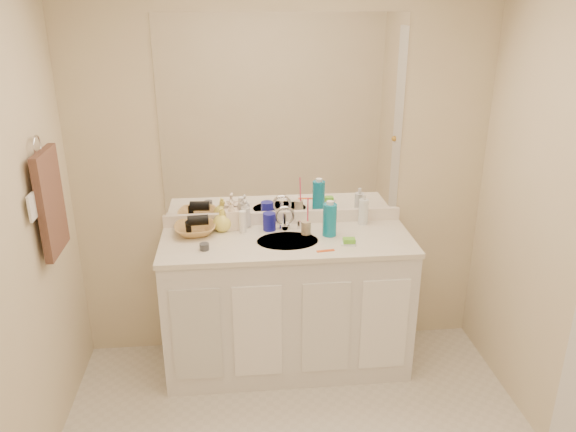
{
  "coord_description": "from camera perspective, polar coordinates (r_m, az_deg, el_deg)",
  "views": [
    {
      "loc": [
        -0.3,
        -2.05,
        2.24
      ],
      "look_at": [
        0.0,
        0.97,
        1.05
      ],
      "focal_mm": 35.0,
      "sensor_mm": 36.0,
      "label": 1
    }
  ],
  "objects": [
    {
      "name": "soap_bottle_cream",
      "position": [
        3.51,
        -5.75,
        0.11
      ],
      "size": [
        0.1,
        0.1,
        0.19
      ],
      "primitive_type": "imported",
      "rotation": [
        0.0,
        0.0,
        0.17
      ],
      "color": "#FCE6CD",
      "rests_on": "countertop"
    },
    {
      "name": "tan_cup",
      "position": [
        3.43,
        1.84,
        -1.2
      ],
      "size": [
        0.06,
        0.06,
        0.08
      ],
      "primitive_type": "cylinder",
      "rotation": [
        0.0,
        0.0,
        0.08
      ],
      "color": "tan",
      "rests_on": "countertop"
    },
    {
      "name": "clear_pump_bottle",
      "position": [
        3.6,
        7.67,
        0.42
      ],
      "size": [
        0.07,
        0.07,
        0.16
      ],
      "primitive_type": "cylinder",
      "rotation": [
        0.0,
        0.0,
        0.2
      ],
      "color": "white",
      "rests_on": "countertop"
    },
    {
      "name": "hair_dryer",
      "position": [
        3.46,
        -9.14,
        -0.43
      ],
      "size": [
        0.13,
        0.07,
        0.06
      ],
      "primitive_type": "cylinder",
      "rotation": [
        0.0,
        1.57,
        0.09
      ],
      "color": "black",
      "rests_on": "wicker_basket"
    },
    {
      "name": "dark_jar",
      "position": [
        3.26,
        -8.5,
        -3.1
      ],
      "size": [
        0.06,
        0.06,
        0.04
      ],
      "primitive_type": "cylinder",
      "rotation": [
        0.0,
        0.0,
        0.04
      ],
      "color": "#3B3D43",
      "rests_on": "countertop"
    },
    {
      "name": "towel_ring",
      "position": [
        3.06,
        -24.14,
        6.52
      ],
      "size": [
        0.01,
        0.11,
        0.11
      ],
      "primitive_type": "torus",
      "rotation": [
        0.0,
        1.57,
        0.0
      ],
      "color": "silver",
      "rests_on": "wall_left"
    },
    {
      "name": "soap_dish",
      "position": [
        3.32,
        6.2,
        -2.79
      ],
      "size": [
        0.1,
        0.09,
        0.01
      ],
      "primitive_type": "cube",
      "rotation": [
        0.0,
        0.0,
        -0.26
      ],
      "color": "white",
      "rests_on": "countertop"
    },
    {
      "name": "wall_back",
      "position": [
        3.52,
        -0.53,
        4.2
      ],
      "size": [
        2.6,
        0.02,
        2.4
      ],
      "primitive_type": "cube",
      "color": "beige",
      "rests_on": "floor"
    },
    {
      "name": "hand_towel",
      "position": [
        3.14,
        -22.98,
        1.26
      ],
      "size": [
        0.04,
        0.32,
        0.55
      ],
      "primitive_type": "cube",
      "color": "#3F2921",
      "rests_on": "towel_ring"
    },
    {
      "name": "toothbrush",
      "position": [
        3.4,
        2.03,
        0.51
      ],
      "size": [
        0.01,
        0.03,
        0.18
      ],
      "primitive_type": "cylinder",
      "rotation": [
        0.14,
        0.0,
        -0.13
      ],
      "color": "#FB4270",
      "rests_on": "tan_cup"
    },
    {
      "name": "countertop",
      "position": [
        3.38,
        -0.08,
        -2.62
      ],
      "size": [
        1.52,
        0.57,
        0.03
      ],
      "primitive_type": "cube",
      "color": "white",
      "rests_on": "vanity_cabinet"
    },
    {
      "name": "blue_mug",
      "position": [
        3.49,
        -1.91,
        -0.56
      ],
      "size": [
        0.1,
        0.1,
        0.11
      ],
      "primitive_type": "cylinder",
      "rotation": [
        0.0,
        0.0,
        -0.34
      ],
      "color": "#161798",
      "rests_on": "countertop"
    },
    {
      "name": "sink_basin",
      "position": [
        3.36,
        -0.05,
        -2.71
      ],
      "size": [
        0.37,
        0.37,
        0.02
      ],
      "primitive_type": "cylinder",
      "color": "beige",
      "rests_on": "countertop"
    },
    {
      "name": "extra_white_bottle",
      "position": [
        3.46,
        -4.62,
        -0.59
      ],
      "size": [
        0.05,
        0.05,
        0.14
      ],
      "primitive_type": "cylinder",
      "rotation": [
        0.0,
        0.0,
        -0.04
      ],
      "color": "white",
      "rests_on": "countertop"
    },
    {
      "name": "orange_comb",
      "position": [
        3.23,
        3.83,
        -3.54
      ],
      "size": [
        0.11,
        0.03,
        0.0
      ],
      "primitive_type": "cube",
      "rotation": [
        0.0,
        0.0,
        0.12
      ],
      "color": "#E14F17",
      "rests_on": "countertop"
    },
    {
      "name": "green_soap",
      "position": [
        3.32,
        6.22,
        -2.48
      ],
      "size": [
        0.07,
        0.05,
        0.03
      ],
      "primitive_type": "cube",
      "rotation": [
        0.0,
        0.0,
        -0.05
      ],
      "color": "#64C32F",
      "rests_on": "soap_dish"
    },
    {
      "name": "mirror",
      "position": [
        3.42,
        -0.54,
        9.94
      ],
      "size": [
        1.48,
        0.01,
        1.2
      ],
      "primitive_type": "cube",
      "color": "white",
      "rests_on": "wall_back"
    },
    {
      "name": "wicker_basket",
      "position": [
        3.48,
        -9.41,
        -1.35
      ],
      "size": [
        0.27,
        0.27,
        0.06
      ],
      "primitive_type": "imported",
      "rotation": [
        0.0,
        0.0,
        0.1
      ],
      "color": "#B48648",
      "rests_on": "countertop"
    },
    {
      "name": "vanity_cabinet",
      "position": [
        3.58,
        -0.08,
        -9.07
      ],
      "size": [
        1.5,
        0.55,
        0.85
      ],
      "primitive_type": "cube",
      "color": "white",
      "rests_on": "floor"
    },
    {
      "name": "faucet",
      "position": [
        3.5,
        -0.34,
        -0.51
      ],
      "size": [
        0.02,
        0.02,
        0.11
      ],
      "primitive_type": "cylinder",
      "color": "silver",
      "rests_on": "countertop"
    },
    {
      "name": "backsplash",
      "position": [
        3.6,
        -0.49,
        -0.14
      ],
      "size": [
        1.52,
        0.03,
        0.08
      ],
      "primitive_type": "cube",
      "color": "white",
      "rests_on": "countertop"
    },
    {
      "name": "mouthwash_bottle",
      "position": [
        3.4,
        4.26,
        -0.39
      ],
      "size": [
        0.1,
        0.1,
        0.2
      ],
      "primitive_type": "cylinder",
      "rotation": [
        0.0,
        0.0,
        0.15
      ],
      "color": "#0D7DA3",
      "rests_on": "countertop"
    },
    {
      "name": "switch_plate",
      "position": [
        2.95,
        -24.57,
        0.82
      ],
      "size": [
        0.01,
        0.08,
        0.13
      ],
      "primitive_type": "cube",
      "color": "white",
      "rests_on": "wall_left"
    },
    {
      "name": "soap_bottle_yellow",
      "position": [
        3.49,
        -6.71,
        -0.36
      ],
      "size": [
        0.15,
        0.15,
        0.15
      ],
      "primitive_type": "imported",
      "rotation": [
        0.0,
        0.0,
        -0.41
      ],
      "color": "#FAEE61",
      "rests_on": "countertop"
    },
    {
      "name": "soap_bottle_white",
      "position": [
        3.53,
        -4.35,
        0.24
      ],
      "size": [
        0.07,
        0.07,
        0.18
      ],
      "primitive_type": "imported",
      "rotation": [
        0.0,
        0.0,
        -0.01
      ],
      "color": "silver",
      "rests_on": "countertop"
    }
  ]
}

